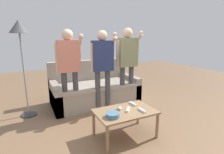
# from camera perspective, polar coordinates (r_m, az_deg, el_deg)

# --- Properties ---
(ground_plane) EXTENTS (12.00, 12.00, 0.00)m
(ground_plane) POSITION_cam_1_polar(r_m,az_deg,el_deg) (3.00, 4.44, -16.08)
(ground_plane) COLOR brown
(couch) EXTENTS (1.86, 0.96, 0.92)m
(couch) POSITION_cam_1_polar(r_m,az_deg,el_deg) (3.98, -5.81, -3.93)
(couch) COLOR #9E9384
(couch) RESTS_ON ground
(coffee_table) EXTENTS (0.87, 0.55, 0.41)m
(coffee_table) POSITION_cam_1_polar(r_m,az_deg,el_deg) (2.62, 4.30, -11.93)
(coffee_table) COLOR #997551
(coffee_table) RESTS_ON ground
(snack_bowl) EXTENTS (0.19, 0.19, 0.06)m
(snack_bowl) POSITION_cam_1_polar(r_m,az_deg,el_deg) (2.39, 0.23, -12.25)
(snack_bowl) COLOR teal
(snack_bowl) RESTS_ON coffee_table
(game_remote_nunchuk) EXTENTS (0.06, 0.09, 0.05)m
(game_remote_nunchuk) POSITION_cam_1_polar(r_m,az_deg,el_deg) (2.62, 2.39, -10.05)
(game_remote_nunchuk) COLOR white
(game_remote_nunchuk) RESTS_ON coffee_table
(floor_lamp) EXTENTS (0.33, 0.33, 1.74)m
(floor_lamp) POSITION_cam_1_polar(r_m,az_deg,el_deg) (3.46, -27.84, 12.15)
(floor_lamp) COLOR #2D2D33
(floor_lamp) RESTS_ON ground
(player_left) EXTENTS (0.47, 0.36, 1.59)m
(player_left) POSITION_cam_1_polar(r_m,az_deg,el_deg) (3.29, -13.84, 4.62)
(player_left) COLOR #47474C
(player_left) RESTS_ON ground
(player_center) EXTENTS (0.46, 0.33, 1.57)m
(player_center) POSITION_cam_1_polar(r_m,az_deg,el_deg) (3.34, -3.10, 4.95)
(player_center) COLOR #47474C
(player_center) RESTS_ON ground
(player_right) EXTENTS (0.48, 0.34, 1.63)m
(player_right) POSITION_cam_1_polar(r_m,az_deg,el_deg) (3.66, 4.98, 6.19)
(player_right) COLOR #47474C
(player_right) RESTS_ON ground
(game_remote_wand_near) EXTENTS (0.04, 0.16, 0.03)m
(game_remote_wand_near) POSITION_cam_1_polar(r_m,az_deg,el_deg) (2.81, 6.78, -8.69)
(game_remote_wand_near) COLOR white
(game_remote_wand_near) RESTS_ON coffee_table
(game_remote_wand_far) EXTENTS (0.04, 0.16, 0.03)m
(game_remote_wand_far) POSITION_cam_1_polar(r_m,az_deg,el_deg) (2.60, 9.72, -10.64)
(game_remote_wand_far) COLOR white
(game_remote_wand_far) RESTS_ON coffee_table
(game_remote_wand_spare) EXTENTS (0.13, 0.14, 0.03)m
(game_remote_wand_spare) POSITION_cam_1_polar(r_m,az_deg,el_deg) (2.60, 5.23, -10.50)
(game_remote_wand_spare) COLOR white
(game_remote_wand_spare) RESTS_ON coffee_table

